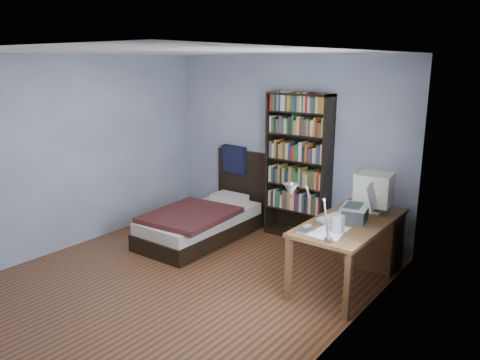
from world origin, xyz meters
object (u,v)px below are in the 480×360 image
(bookshelf, at_px, (298,167))
(soda_can, at_px, (353,208))
(keyboard, at_px, (335,217))
(crt_monitor, at_px, (373,189))
(laptop, at_px, (357,212))
(bed, at_px, (205,219))
(desk, at_px, (365,236))
(speaker, at_px, (338,225))
(desk_lamp, at_px, (297,196))

(bookshelf, bearing_deg, soda_can, -29.58)
(keyboard, bearing_deg, crt_monitor, 78.85)
(laptop, xyz_separation_m, bed, (-2.28, 0.12, -0.59))
(desk, height_order, soda_can, soda_can)
(keyboard, distance_m, soda_can, 0.33)
(soda_can, distance_m, bed, 2.19)
(crt_monitor, bearing_deg, keyboard, -112.96)
(crt_monitor, xyz_separation_m, speaker, (0.01, -0.90, -0.17))
(crt_monitor, xyz_separation_m, bed, (-2.26, -0.35, -0.73))
(desk, height_order, bed, bed)
(keyboard, bearing_deg, desk_lamp, -71.19)
(bookshelf, bearing_deg, laptop, -35.83)
(desk, relative_size, keyboard, 3.67)
(crt_monitor, height_order, bed, crt_monitor)
(laptop, height_order, desk_lamp, desk_lamp)
(speaker, bearing_deg, bookshelf, 132.45)
(crt_monitor, distance_m, speaker, 0.91)
(speaker, bearing_deg, soda_can, 101.58)
(keyboard, xyz_separation_m, bed, (-2.05, 0.15, -0.48))
(desk, height_order, keyboard, keyboard)
(desk_lamp, xyz_separation_m, bed, (-2.18, 1.22, -1.00))
(desk, xyz_separation_m, keyboard, (-0.16, -0.49, 0.33))
(speaker, xyz_separation_m, soda_can, (-0.15, 0.71, -0.03))
(crt_monitor, xyz_separation_m, soda_can, (-0.14, -0.18, -0.20))
(soda_can, height_order, bookshelf, bookshelf)
(bed, bearing_deg, soda_can, 4.59)
(laptop, relative_size, soda_can, 3.74)
(soda_can, bearing_deg, bookshelf, 150.42)
(laptop, height_order, speaker, laptop)
(desk, bearing_deg, crt_monitor, 8.75)
(desk_lamp, distance_m, bed, 2.69)
(speaker, height_order, soda_can, speaker)
(desk, relative_size, crt_monitor, 3.48)
(desk, distance_m, bookshelf, 1.40)
(soda_can, xyz_separation_m, bed, (-2.12, -0.17, -0.53))
(crt_monitor, relative_size, soda_can, 3.95)
(crt_monitor, height_order, speaker, crt_monitor)
(desk, distance_m, soda_can, 0.42)
(desk, xyz_separation_m, soda_can, (-0.09, -0.17, 0.37))
(laptop, distance_m, speaker, 0.43)
(crt_monitor, xyz_separation_m, desk_lamp, (-0.08, -1.58, 0.27))
(speaker, relative_size, soda_can, 1.58)
(desk_lamp, bearing_deg, laptop, 84.94)
(desk_lamp, bearing_deg, desk, 88.87)
(desk, xyz_separation_m, laptop, (0.07, -0.46, 0.43))
(laptop, bearing_deg, bed, 177.10)
(bed, bearing_deg, speaker, -13.48)
(desk_lamp, height_order, soda_can, desk_lamp)
(laptop, height_order, keyboard, laptop)
(keyboard, height_order, bookshelf, bookshelf)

